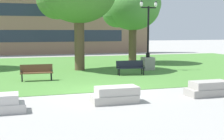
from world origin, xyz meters
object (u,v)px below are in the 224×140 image
object	(u,v)px
park_bench_near_left	(130,67)
lamp_post_left	(148,56)
concrete_block_right	(208,89)
park_bench_near_right	(37,71)
concrete_block_left	(115,95)

from	to	relation	value
park_bench_near_left	lamp_post_left	bearing A→B (deg)	44.42
concrete_block_right	park_bench_near_right	size ratio (longest dim) A/B	1.02
concrete_block_right	park_bench_near_left	bearing A→B (deg)	98.02
concrete_block_left	park_bench_near_left	world-z (taller)	park_bench_near_left
lamp_post_left	park_bench_near_left	bearing A→B (deg)	-135.58
park_bench_near_right	lamp_post_left	xyz separation A→B (m)	(7.99, 2.68, 0.48)
concrete_block_right	concrete_block_left	bearing A→B (deg)	-179.07
concrete_block_left	lamp_post_left	world-z (taller)	lamp_post_left
concrete_block_right	park_bench_near_right	distance (m)	9.38
park_bench_near_left	park_bench_near_right	bearing A→B (deg)	-174.04
concrete_block_right	lamp_post_left	bearing A→B (deg)	82.92
concrete_block_right	lamp_post_left	xyz separation A→B (m)	(1.13, 9.07, 0.71)
concrete_block_right	park_bench_near_left	distance (m)	7.08
park_bench_near_left	park_bench_near_right	size ratio (longest dim) A/B	1.00
concrete_block_left	lamp_post_left	distance (m)	10.64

